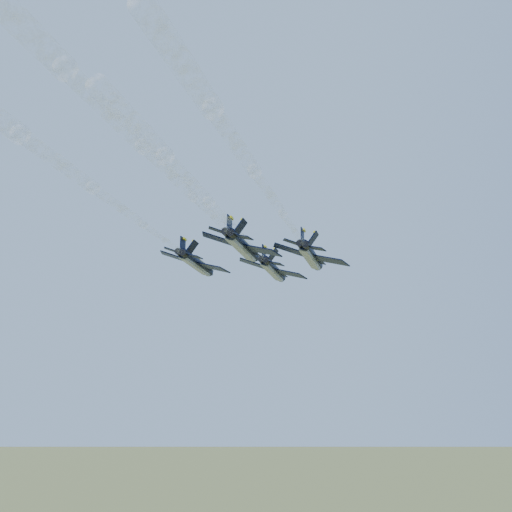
# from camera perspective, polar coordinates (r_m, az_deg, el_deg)

# --- Properties ---
(jet_lead) EXTENTS (13.62, 18.71, 5.46)m
(jet_lead) POSITION_cam_1_polar(r_m,az_deg,el_deg) (126.95, 1.58, -1.24)
(jet_lead) COLOR black
(jet_left) EXTENTS (13.62, 18.71, 5.46)m
(jet_left) POSITION_cam_1_polar(r_m,az_deg,el_deg) (121.17, -5.28, -0.67)
(jet_left) COLOR black
(jet_right) EXTENTS (13.62, 18.71, 5.46)m
(jet_right) POSITION_cam_1_polar(r_m,az_deg,el_deg) (114.88, 4.96, -0.04)
(jet_right) COLOR black
(jet_slot) EXTENTS (13.62, 18.71, 5.46)m
(jet_slot) POSITION_cam_1_polar(r_m,az_deg,el_deg) (106.81, -1.16, 0.85)
(jet_slot) COLOR black
(smoke_trail_lead) EXTENTS (13.96, 63.79, 2.88)m
(smoke_trail_lead) POSITION_cam_1_polar(r_m,az_deg,el_deg) (80.66, -6.94, 5.31)
(smoke_trail_lead) COLOR white
(smoke_trail_left) EXTENTS (13.96, 63.79, 2.88)m
(smoke_trail_left) POSITION_cam_1_polar(r_m,az_deg,el_deg) (77.94, -18.33, 6.49)
(smoke_trail_left) COLOR white
(smoke_trail_right) EXTENTS (13.96, 63.79, 2.88)m
(smoke_trail_right) POSITION_cam_1_polar(r_m,az_deg,el_deg) (68.15, -2.78, 8.57)
(smoke_trail_right) COLOR white
(smoke_trail_slot) EXTENTS (13.96, 63.79, 2.88)m
(smoke_trail_slot) POSITION_cam_1_polar(r_m,az_deg,el_deg) (62.70, -14.46, 10.86)
(smoke_trail_slot) COLOR white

